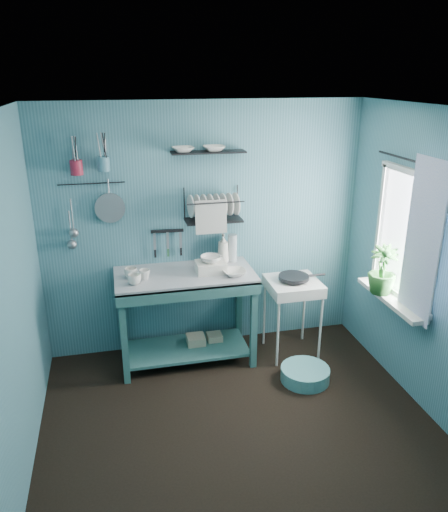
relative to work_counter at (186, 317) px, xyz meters
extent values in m
plane|color=black|center=(0.26, -1.17, -0.47)|extent=(3.20, 3.20, 0.00)
plane|color=silver|center=(0.26, -1.17, 2.03)|extent=(3.20, 3.20, 0.00)
plane|color=#3B6D7A|center=(0.26, 0.33, 0.78)|extent=(3.20, 0.00, 3.20)
plane|color=#3B6D7A|center=(0.26, -2.67, 0.78)|extent=(3.20, 0.00, 3.20)
plane|color=#3B6D7A|center=(-1.34, -1.17, 0.78)|extent=(0.00, 3.00, 3.00)
plane|color=#3B6D7A|center=(1.86, -1.17, 0.78)|extent=(0.00, 3.00, 3.00)
cube|color=#2D605E|center=(0.00, 0.00, 0.00)|extent=(1.40, 0.83, 0.94)
imported|color=silver|center=(-0.48, -0.16, 0.52)|extent=(0.12, 0.12, 0.10)
imported|color=silver|center=(-0.38, -0.06, 0.51)|extent=(0.14, 0.14, 0.09)
imported|color=silver|center=(-0.50, 0.00, 0.52)|extent=(0.17, 0.17, 0.10)
cube|color=silver|center=(0.25, -0.02, 0.52)|extent=(0.28, 0.22, 0.10)
imported|color=silver|center=(0.25, -0.02, 0.60)|extent=(0.20, 0.19, 0.06)
imported|color=silver|center=(0.42, 0.20, 0.62)|extent=(0.11, 0.12, 0.30)
cylinder|color=#9FACB1|center=(0.52, 0.22, 0.61)|extent=(0.09, 0.09, 0.28)
imported|color=silver|center=(0.45, -0.15, 0.49)|extent=(0.22, 0.22, 0.05)
cube|color=silver|center=(1.06, -0.10, -0.07)|extent=(0.56, 0.56, 0.80)
cylinder|color=black|center=(1.06, -0.10, 0.37)|extent=(0.30, 0.30, 0.03)
cube|color=black|center=(-0.12, 0.30, 0.81)|extent=(0.32, 0.04, 0.03)
cube|color=black|center=(0.32, 0.20, 1.07)|extent=(0.56, 0.26, 0.32)
cube|color=black|center=(0.29, 0.23, 1.57)|extent=(0.70, 0.19, 0.01)
imported|color=silver|center=(0.05, 0.23, 1.60)|extent=(0.22, 0.22, 0.05)
imported|color=silver|center=(0.34, 0.23, 1.58)|extent=(0.21, 0.21, 0.05)
cylinder|color=maroon|center=(-0.91, 0.25, 1.47)|extent=(0.11, 0.11, 0.13)
cylinder|color=teal|center=(-0.67, 0.25, 1.49)|extent=(0.11, 0.11, 0.13)
cylinder|color=gray|center=(-0.64, 0.28, 1.07)|extent=(0.28, 0.03, 0.28)
cylinder|color=gray|center=(-0.99, 0.29, 1.03)|extent=(0.01, 0.01, 0.30)
cylinder|color=gray|center=(-1.02, 0.29, 0.92)|extent=(0.01, 0.01, 0.30)
cylinder|color=black|center=(-0.79, 0.30, 1.31)|extent=(0.60, 0.01, 0.01)
plane|color=white|center=(1.84, -0.72, 0.93)|extent=(0.00, 1.10, 1.10)
cube|color=silver|center=(1.76, -0.72, 0.34)|extent=(0.16, 0.95, 0.04)
plane|color=white|center=(1.78, -1.02, 0.98)|extent=(0.00, 1.35, 1.35)
cylinder|color=black|center=(1.80, -0.72, 1.58)|extent=(0.02, 1.05, 0.02)
imported|color=#2A6628|center=(1.71, -0.61, 0.59)|extent=(0.33, 0.33, 0.45)
cube|color=gray|center=(0.10, 0.05, -0.36)|extent=(0.18, 0.18, 0.22)
cube|color=gray|center=(0.30, 0.08, -0.37)|extent=(0.15, 0.15, 0.20)
cylinder|color=teal|center=(1.02, -0.62, -0.40)|extent=(0.46, 0.46, 0.13)
camera|label=1|loc=(-0.62, -4.36, 2.26)|focal=35.00mm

